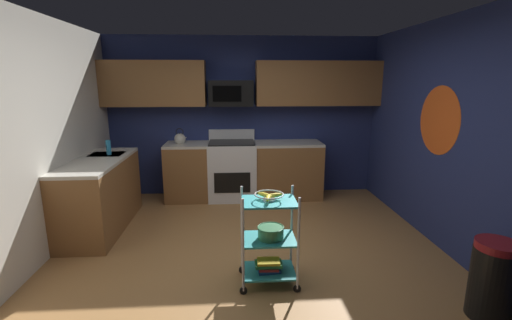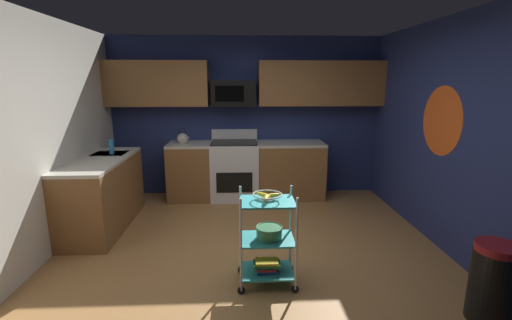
% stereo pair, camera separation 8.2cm
% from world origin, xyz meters
% --- Properties ---
extents(floor, '(4.40, 4.80, 0.04)m').
position_xyz_m(floor, '(0.00, 0.00, -0.02)').
color(floor, '#A87542').
rests_on(floor, ground).
extents(wall_back, '(4.52, 0.06, 2.60)m').
position_xyz_m(wall_back, '(0.00, 2.43, 1.30)').
color(wall_back, navy).
rests_on(wall_back, ground).
extents(wall_left, '(0.06, 4.80, 2.60)m').
position_xyz_m(wall_left, '(-2.23, 0.00, 1.30)').
color(wall_left, silver).
rests_on(wall_left, ground).
extents(wall_right, '(0.06, 4.80, 2.60)m').
position_xyz_m(wall_right, '(2.23, 0.00, 1.30)').
color(wall_right, navy).
rests_on(wall_right, ground).
extents(wall_flower_decal, '(0.00, 0.80, 0.80)m').
position_xyz_m(wall_flower_decal, '(2.20, 0.42, 1.45)').
color(wall_flower_decal, '#E5591E').
extents(counter_run, '(3.46, 2.22, 0.92)m').
position_xyz_m(counter_run, '(-0.76, 1.66, 0.46)').
color(counter_run, brown).
rests_on(counter_run, ground).
extents(oven_range, '(0.76, 0.65, 1.10)m').
position_xyz_m(oven_range, '(-0.20, 2.10, 0.48)').
color(oven_range, white).
rests_on(oven_range, ground).
extents(upper_cabinets, '(4.40, 0.33, 0.70)m').
position_xyz_m(upper_cabinets, '(0.04, 2.23, 1.85)').
color(upper_cabinets, brown).
extents(microwave, '(0.70, 0.39, 0.40)m').
position_xyz_m(microwave, '(-0.20, 2.21, 1.70)').
color(microwave, black).
extents(rolling_cart, '(0.56, 0.39, 0.91)m').
position_xyz_m(rolling_cart, '(0.14, -0.45, 0.45)').
color(rolling_cart, silver).
rests_on(rolling_cart, ground).
extents(fruit_bowl, '(0.27, 0.27, 0.07)m').
position_xyz_m(fruit_bowl, '(0.14, -0.45, 0.88)').
color(fruit_bowl, silver).
rests_on(fruit_bowl, rolling_cart).
extents(mixing_bowl_large, '(0.25, 0.25, 0.11)m').
position_xyz_m(mixing_bowl_large, '(0.16, -0.45, 0.52)').
color(mixing_bowl_large, '#387F4C').
rests_on(mixing_bowl_large, rolling_cart).
extents(book_stack, '(0.26, 0.20, 0.10)m').
position_xyz_m(book_stack, '(0.14, -0.45, 0.18)').
color(book_stack, '#1E4C8C').
rests_on(book_stack, rolling_cart).
extents(kettle, '(0.21, 0.18, 0.26)m').
position_xyz_m(kettle, '(-1.01, 2.10, 1.00)').
color(kettle, beige).
rests_on(kettle, counter_run).
extents(dish_soap_bottle, '(0.06, 0.06, 0.20)m').
position_xyz_m(dish_soap_bottle, '(-1.85, 1.30, 1.02)').
color(dish_soap_bottle, '#2D8CBF').
rests_on(dish_soap_bottle, counter_run).
extents(trash_can, '(0.34, 0.42, 0.66)m').
position_xyz_m(trash_can, '(1.90, -1.07, 0.33)').
color(trash_can, black).
rests_on(trash_can, ground).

